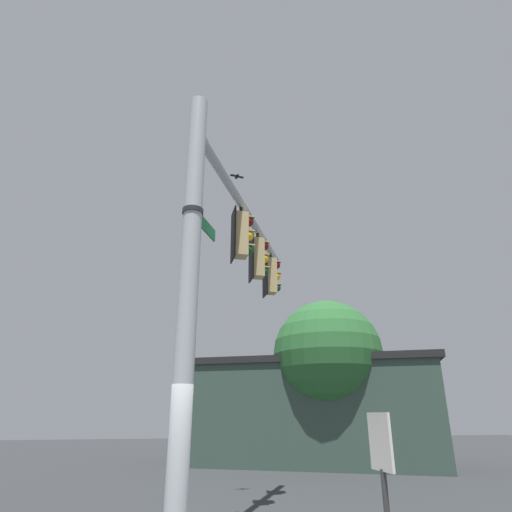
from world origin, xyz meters
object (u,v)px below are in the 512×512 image
(street_name_sign, at_px, (198,218))
(traffic_light_nearest_pole, at_px, (242,235))
(bird_flying, at_px, (237,176))
(traffic_light_mid_inner, at_px, (258,258))
(historical_marker, at_px, (383,469))
(traffic_light_mid_outer, at_px, (271,276))

(street_name_sign, bearing_deg, traffic_light_nearest_pole, 152.45)
(street_name_sign, height_order, bird_flying, bird_flying)
(traffic_light_mid_inner, bearing_deg, street_name_sign, -27.39)
(traffic_light_nearest_pole, relative_size, historical_marker, 0.62)
(traffic_light_mid_inner, height_order, historical_marker, traffic_light_mid_inner)
(traffic_light_mid_outer, relative_size, bird_flying, 3.02)
(traffic_light_mid_outer, distance_m, street_name_sign, 5.67)
(traffic_light_mid_outer, bearing_deg, traffic_light_nearest_pole, -27.12)
(street_name_sign, bearing_deg, historical_marker, 78.01)
(traffic_light_nearest_pole, distance_m, traffic_light_mid_outer, 3.12)
(traffic_light_mid_inner, bearing_deg, bird_flying, -161.38)
(traffic_light_mid_outer, bearing_deg, traffic_light_mid_inner, -27.12)
(traffic_light_nearest_pole, bearing_deg, bird_flying, 173.20)
(historical_marker, bearing_deg, traffic_light_mid_outer, -179.22)
(traffic_light_mid_inner, relative_size, street_name_sign, 1.19)
(traffic_light_mid_inner, xyz_separation_m, traffic_light_mid_outer, (-1.39, 0.71, 0.00))
(bird_flying, bearing_deg, street_name_sign, -16.98)
(traffic_light_mid_inner, bearing_deg, traffic_light_mid_outer, 152.88)
(traffic_light_mid_outer, height_order, bird_flying, bird_flying)
(street_name_sign, relative_size, historical_marker, 0.52)
(traffic_light_mid_inner, relative_size, historical_marker, 0.62)
(street_name_sign, relative_size, bird_flying, 2.54)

